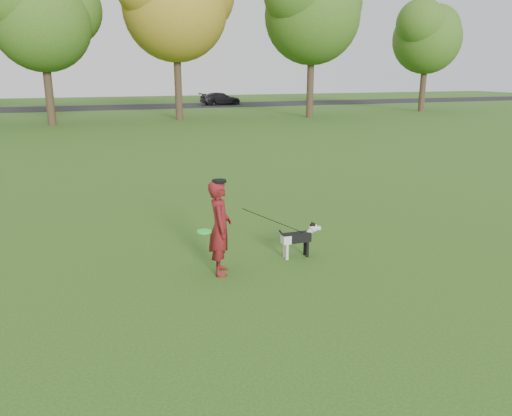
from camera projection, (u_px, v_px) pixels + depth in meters
name	position (u px, v px, depth m)	size (l,w,h in m)	color
ground	(252.00, 265.00, 8.46)	(120.00, 120.00, 0.00)	#285116
road	(106.00, 107.00, 44.79)	(120.00, 7.00, 0.02)	black
man	(220.00, 228.00, 7.96)	(0.56, 0.37, 1.54)	#5B0D1C
dog	(300.00, 236.00, 8.77)	(0.82, 0.16, 0.62)	black
car_right	(220.00, 99.00, 48.09)	(1.62, 3.99, 1.16)	black
man_held_items	(275.00, 221.00, 8.36)	(2.03, 0.48, 1.14)	#1FF737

